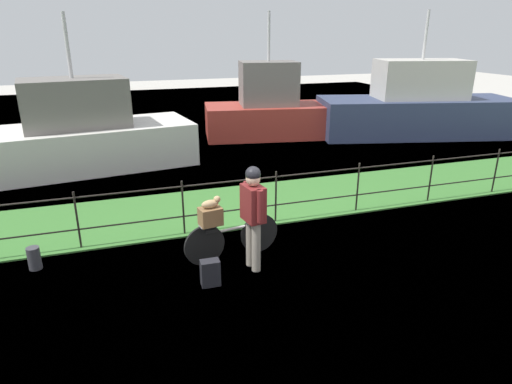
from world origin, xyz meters
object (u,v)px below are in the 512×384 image
cyclist_person (253,209)px  bicycle_main (232,238)px  moored_boat_mid (268,110)px  mooring_bollard (34,258)px  moored_boat_near (80,136)px  terrier_dog (211,203)px  moored_boat_far (417,108)px  wooden_crate (210,216)px  backpack_on_paving (210,273)px

cyclist_person → bicycle_main: bearing=119.5°
cyclist_person → moored_boat_mid: (3.42, 8.82, -0.07)m
cyclist_person → mooring_bollard: cyclist_person is taller
moored_boat_near → cyclist_person: bearing=-67.7°
moored_boat_near → bicycle_main: bearing=-68.3°
moored_boat_mid → terrier_dog: bearing=-115.2°
terrier_dog → moored_boat_far: moored_boat_far is taller
wooden_crate → cyclist_person: cyclist_person is taller
wooden_crate → backpack_on_paving: bearing=-104.9°
wooden_crate → moored_boat_far: size_ratio=0.05×
backpack_on_paving → moored_boat_near: size_ratio=0.06×
terrier_dog → moored_boat_near: size_ratio=0.05×
bicycle_main → moored_boat_far: bearing=38.2°
cyclist_person → moored_boat_mid: bearing=68.8°
mooring_bollard → moored_boat_near: 5.73m
backpack_on_paving → moored_boat_near: (-1.99, 7.00, 0.68)m
cyclist_person → moored_boat_far: size_ratio=0.23×
wooden_crate → moored_boat_near: (-2.16, 6.35, 0.06)m
bicycle_main → moored_boat_mid: 9.19m
moored_boat_far → moored_boat_mid: bearing=163.7°
mooring_bollard → bicycle_main: bearing=-11.7°
wooden_crate → moored_boat_mid: 9.37m
moored_boat_near → moored_boat_far: bearing=3.1°
bicycle_main → moored_boat_mid: moored_boat_mid is taller
bicycle_main → moored_boat_near: (-2.51, 6.30, 0.53)m
backpack_on_paving → moored_boat_far: size_ratio=0.06×
moored_boat_mid → moored_boat_far: (5.11, -1.50, 0.04)m
moored_boat_near → backpack_on_paving: bearing=-74.2°
bicycle_main → cyclist_person: (0.24, -0.42, 0.65)m
mooring_bollard → moored_boat_near: moored_boat_near is taller
moored_boat_mid → moored_boat_near: bearing=-161.1°
cyclist_person → mooring_bollard: size_ratio=4.55×
mooring_bollard → terrier_dog: bearing=-14.1°
moored_boat_mid → moored_boat_far: size_ratio=0.65×
mooring_bollard → moored_boat_near: bearing=84.5°
backpack_on_paving → moored_boat_far: bearing=-139.3°
cyclist_person → backpack_on_paving: cyclist_person is taller
cyclist_person → wooden_crate: bearing=148.4°
backpack_on_paving → bicycle_main: bearing=-125.2°
moored_boat_mid → mooring_bollard: bearing=-130.9°
backpack_on_paving → cyclist_person: bearing=-157.8°
backpack_on_paving → moored_boat_mid: moored_boat_mid is taller
bicycle_main → moored_boat_far: 11.18m
bicycle_main → backpack_on_paving: 0.90m
mooring_bollard → moored_boat_far: moored_boat_far is taller
bicycle_main → moored_boat_far: size_ratio=0.23×
wooden_crate → terrier_dog: terrier_dog is taller
terrier_dog → cyclist_person: (0.56, -0.37, -0.04)m
backpack_on_paving → moored_boat_mid: bearing=-113.3°
bicycle_main → wooden_crate: size_ratio=4.79×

